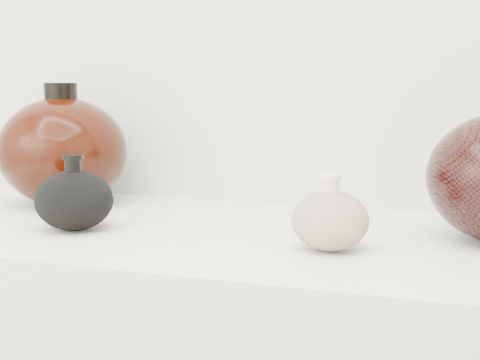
% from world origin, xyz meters
% --- Properties ---
extents(black_gourd_vase, '(0.13, 0.13, 0.12)m').
position_xyz_m(black_gourd_vase, '(-0.21, 0.88, 0.95)').
color(black_gourd_vase, black).
rests_on(black_gourd_vase, display_counter).
extents(cream_gourd_vase, '(0.12, 0.12, 0.10)m').
position_xyz_m(cream_gourd_vase, '(0.18, 0.88, 0.94)').
color(cream_gourd_vase, '#C3AD95').
rests_on(cream_gourd_vase, display_counter).
extents(left_round_pot, '(0.26, 0.26, 0.22)m').
position_xyz_m(left_round_pot, '(-0.35, 1.06, 1.00)').
color(left_round_pot, black).
rests_on(left_round_pot, display_counter).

